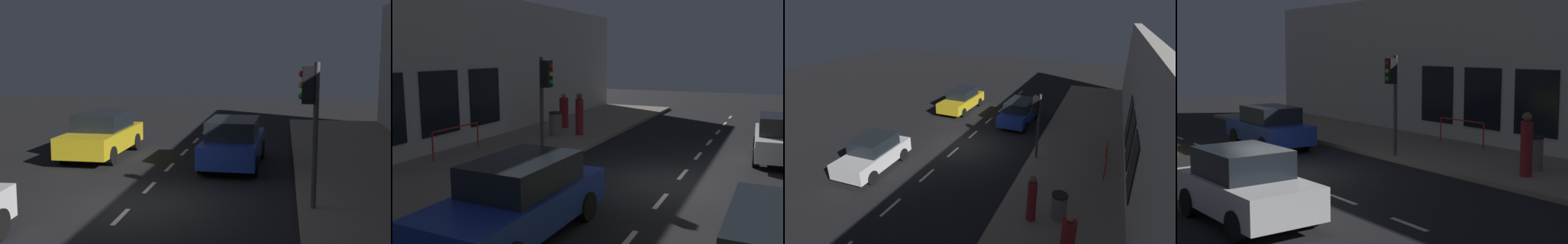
{
  "view_description": "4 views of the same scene",
  "coord_description": "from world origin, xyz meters",
  "views": [
    {
      "loc": [
        3.58,
        -11.96,
        3.74
      ],
      "look_at": [
        1.54,
        0.17,
        2.07
      ],
      "focal_mm": 47.57,
      "sensor_mm": 36.0,
      "label": 1
    },
    {
      "loc": [
        -2.52,
        11.58,
        3.61
      ],
      "look_at": [
        2.66,
        0.12,
        1.6
      ],
      "focal_mm": 39.2,
      "sensor_mm": 36.0,
      "label": 2
    },
    {
      "loc": [
        7.16,
        -13.74,
        7.48
      ],
      "look_at": [
        1.41,
        -0.52,
        1.82
      ],
      "focal_mm": 27.45,
      "sensor_mm": 36.0,
      "label": 3
    },
    {
      "loc": [
        -7.71,
        -15.73,
        3.65
      ],
      "look_at": [
        2.87,
        -0.82,
        1.46
      ],
      "focal_mm": 54.67,
      "sensor_mm": 36.0,
      "label": 4
    }
  ],
  "objects": [
    {
      "name": "traffic_light",
      "position": [
        4.21,
        -0.06,
        2.54
      ],
      "size": [
        0.47,
        0.32,
        3.37
      ],
      "color": "#424244",
      "rests_on": "sidewalk"
    },
    {
      "name": "parked_car_1",
      "position": [
        2.03,
        4.79,
        0.79
      ],
      "size": [
        1.94,
        4.53,
        1.58
      ],
      "rotation": [
        0.0,
        0.0,
        -0.03
      ],
      "color": "#1E389E",
      "rests_on": "ground"
    },
    {
      "name": "ground_plane",
      "position": [
        0.0,
        0.0,
        0.0
      ],
      "size": [
        60.0,
        60.0,
        0.0
      ],
      "primitive_type": "plane",
      "color": "black"
    },
    {
      "name": "lane_centre_line",
      "position": [
        0.0,
        -1.0,
        0.0
      ],
      "size": [
        0.12,
        27.2,
        0.01
      ],
      "color": "beige",
      "rests_on": "ground"
    },
    {
      "name": "parked_car_0",
      "position": [
        -2.78,
        5.61,
        0.79
      ],
      "size": [
        1.92,
        4.48,
        1.58
      ],
      "rotation": [
        0.0,
        0.0,
        3.13
      ],
      "color": "gold",
      "rests_on": "ground"
    }
  ]
}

